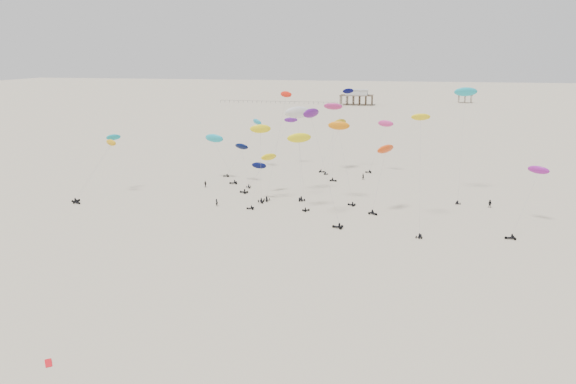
% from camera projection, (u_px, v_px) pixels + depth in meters
% --- Properties ---
extents(ground_plane, '(900.00, 900.00, 0.00)m').
position_uv_depth(ground_plane, '(347.00, 141.00, 217.85)').
color(ground_plane, beige).
extents(pavilion_main, '(21.00, 13.00, 9.80)m').
position_uv_depth(pavilion_main, '(356.00, 98.00, 361.16)').
color(pavilion_main, brown).
rests_on(pavilion_main, ground).
extents(pavilion_small, '(9.00, 7.00, 8.00)m').
position_uv_depth(pavilion_small, '(465.00, 98.00, 375.83)').
color(pavilion_small, brown).
rests_on(pavilion_small, ground).
extents(pier_fence, '(80.20, 0.20, 1.50)m').
position_uv_depth(pier_fence, '(278.00, 102.00, 372.38)').
color(pier_fence, black).
rests_on(pier_fence, ground).
extents(rig_0, '(7.08, 9.85, 11.51)m').
position_uv_depth(rig_0, '(243.00, 153.00, 146.89)').
color(rig_0, black).
rests_on(rig_0, ground).
extents(rig_1, '(6.21, 15.52, 17.83)m').
position_uv_depth(rig_1, '(101.00, 159.00, 134.62)').
color(rig_1, black).
rests_on(rig_1, ground).
extents(rig_2, '(9.83, 15.70, 17.08)m').
position_uv_depth(rig_2, '(532.00, 186.00, 110.02)').
color(rig_2, black).
rests_on(rig_2, ground).
extents(rig_3, '(6.64, 5.11, 25.17)m').
position_uv_depth(rig_3, '(277.00, 146.00, 127.97)').
color(rig_3, black).
rests_on(rig_3, ground).
extents(rig_4, '(5.04, 4.93, 17.89)m').
position_uv_depth(rig_4, '(261.00, 145.00, 127.34)').
color(rig_4, black).
rests_on(rig_4, ground).
extents(rig_5, '(10.08, 10.85, 16.16)m').
position_uv_depth(rig_5, '(282.00, 134.00, 169.33)').
color(rig_5, black).
rests_on(rig_5, ground).
extents(rig_6, '(5.59, 6.65, 15.01)m').
position_uv_depth(rig_6, '(383.00, 160.00, 118.47)').
color(rig_6, black).
rests_on(rig_6, ground).
extents(rig_7, '(9.00, 10.58, 24.09)m').
position_uv_depth(rig_7, '(341.00, 112.00, 161.75)').
color(rig_7, black).
rests_on(rig_7, ground).
extents(rig_8, '(5.97, 15.10, 26.79)m').
position_uv_depth(rig_8, '(465.00, 101.00, 132.82)').
color(rig_8, black).
rests_on(rig_8, ground).
extents(rig_9, '(9.75, 9.55, 23.09)m').
position_uv_depth(rig_9, '(318.00, 143.00, 111.60)').
color(rig_9, black).
rests_on(rig_9, ground).
extents(rig_10, '(8.29, 18.22, 19.87)m').
position_uv_depth(rig_10, '(254.00, 128.00, 163.99)').
color(rig_10, black).
rests_on(rig_10, ground).
extents(rig_11, '(6.26, 13.53, 16.13)m').
position_uv_depth(rig_11, '(101.00, 161.00, 132.64)').
color(rig_11, black).
rests_on(rig_11, ground).
extents(rig_12, '(3.81, 10.65, 11.29)m').
position_uv_depth(rig_12, '(257.00, 176.00, 128.37)').
color(rig_12, black).
rests_on(rig_12, ground).
extents(rig_13, '(11.21, 8.41, 13.49)m').
position_uv_depth(rig_13, '(217.00, 145.00, 150.27)').
color(rig_13, black).
rests_on(rig_13, ground).
extents(rig_14, '(6.24, 17.13, 22.45)m').
position_uv_depth(rig_14, '(333.00, 115.00, 158.57)').
color(rig_14, black).
rests_on(rig_14, ground).
extents(rig_15, '(6.09, 11.98, 15.78)m').
position_uv_depth(rig_15, '(338.00, 127.00, 161.40)').
color(rig_15, black).
rests_on(rig_15, ground).
extents(rig_16, '(5.84, 5.18, 17.08)m').
position_uv_depth(rig_16, '(300.00, 144.00, 120.47)').
color(rig_16, black).
rests_on(rig_16, ground).
extents(rig_17, '(8.98, 5.81, 10.27)m').
position_uv_depth(rig_17, '(262.00, 166.00, 136.77)').
color(rig_17, black).
rests_on(rig_17, ground).
extents(rig_18, '(7.42, 6.60, 18.65)m').
position_uv_depth(rig_18, '(341.00, 137.00, 127.02)').
color(rig_18, black).
rests_on(rig_18, ground).
extents(rig_19, '(6.93, 12.36, 21.36)m').
position_uv_depth(rig_19, '(298.00, 122.00, 133.66)').
color(rig_19, black).
rests_on(rig_19, ground).
extents(rig_20, '(4.18, 14.58, 23.27)m').
position_uv_depth(rig_20, '(420.00, 147.00, 109.41)').
color(rig_20, black).
rests_on(rig_20, ground).
extents(rig_21, '(7.42, 5.33, 15.02)m').
position_uv_depth(rig_21, '(383.00, 132.00, 159.16)').
color(rig_21, black).
rests_on(rig_21, ground).
extents(spectator_0, '(0.86, 0.74, 1.99)m').
position_uv_depth(spectator_0, '(217.00, 206.00, 125.92)').
color(spectator_0, black).
rests_on(spectator_0, ground).
extents(spectator_1, '(1.18, 1.03, 2.09)m').
position_uv_depth(spectator_1, '(490.00, 208.00, 124.66)').
color(spectator_1, black).
rests_on(spectator_1, ground).
extents(spectator_2, '(1.31, 1.07, 1.96)m').
position_uv_depth(spectator_2, '(205.00, 187.00, 143.38)').
color(spectator_2, black).
rests_on(spectator_2, ground).
extents(spectator_3, '(0.86, 0.75, 1.96)m').
position_uv_depth(spectator_3, '(363.00, 180.00, 151.92)').
color(spectator_3, black).
rests_on(spectator_3, ground).
extents(grounded_kite_b, '(1.67, 1.85, 0.07)m').
position_uv_depth(grounded_kite_b, '(48.00, 363.00, 62.56)').
color(grounded_kite_b, red).
rests_on(grounded_kite_b, ground).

